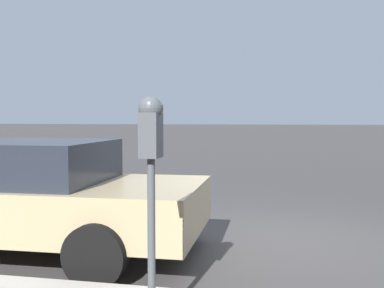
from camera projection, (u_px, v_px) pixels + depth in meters
The scene contains 3 objects.
ground_plane at pixel (274, 244), 5.93m from camera, with size 220.00×220.00×0.00m, color #3D3A3A.
parking_meter at pixel (151, 147), 3.38m from camera, with size 0.21×0.19×1.66m.
car_tan at pixel (11, 192), 5.57m from camera, with size 2.18×4.69×1.39m.
Camera 1 is at (-5.95, -0.09, 1.67)m, focal length 42.00 mm.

